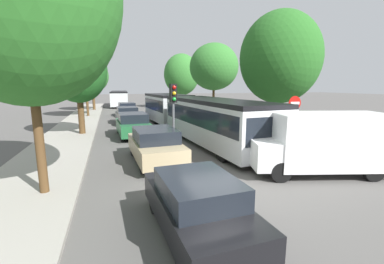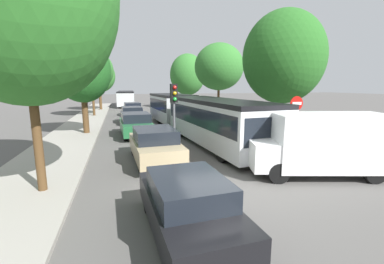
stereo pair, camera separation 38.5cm
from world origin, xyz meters
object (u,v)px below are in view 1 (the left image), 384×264
(traffic_light, at_px, (173,103))
(tree_left_mid, at_px, (78,71))
(tree_left_distant, at_px, (92,76))
(direction_sign_post, at_px, (273,97))
(tree_left_far, at_px, (85,70))
(queued_car_navy, at_px, (127,109))
(queued_car_black, at_px, (197,205))
(articulated_bus, at_px, (190,112))
(tree_right_mid, at_px, (215,68))
(queued_car_green, at_px, (133,125))
(white_van, at_px, (323,142))
(no_entry_sign, at_px, (294,115))
(city_bus_rear, at_px, (119,98))
(tree_right_near, at_px, (280,58))
(tree_right_far, at_px, (182,76))
(queued_car_tan, at_px, (155,145))
(queued_car_graphite, at_px, (127,115))

(traffic_light, relative_size, tree_left_mid, 0.52)
(traffic_light, relative_size, tree_left_distant, 0.50)
(direction_sign_post, height_order, tree_left_far, tree_left_far)
(queued_car_navy, bearing_deg, traffic_light, -178.31)
(queued_car_black, height_order, tree_left_mid, tree_left_mid)
(traffic_light, relative_size, tree_left_far, 0.48)
(queued_car_navy, distance_m, tree_left_mid, 11.87)
(queued_car_black, relative_size, tree_left_distant, 0.59)
(articulated_bus, relative_size, queued_car_black, 4.40)
(direction_sign_post, height_order, tree_left_distant, tree_left_distant)
(traffic_light, relative_size, tree_right_mid, 0.45)
(queued_car_green, relative_size, white_van, 0.85)
(white_van, bearing_deg, no_entry_sign, -93.31)
(city_bus_rear, bearing_deg, tree_right_near, -162.10)
(tree_right_mid, bearing_deg, city_bus_rear, 115.37)
(tree_left_mid, relative_size, tree_right_far, 0.82)
(tree_left_distant, relative_size, tree_right_near, 0.88)
(city_bus_rear, distance_m, tree_right_near, 31.85)
(queued_car_black, bearing_deg, tree_left_distant, 4.44)
(tree_left_far, relative_size, tree_right_mid, 0.93)
(queued_car_navy, height_order, tree_right_near, tree_right_near)
(traffic_light, bearing_deg, tree_left_far, -170.67)
(queued_car_navy, bearing_deg, articulated_bus, -166.47)
(queued_car_tan, bearing_deg, direction_sign_post, -68.74)
(tree_right_near, distance_m, tree_right_far, 23.33)
(traffic_light, relative_size, tree_right_near, 0.44)
(tree_left_distant, xyz_separation_m, tree_right_near, (11.95, -23.27, 0.38))
(queued_car_graphite, xyz_separation_m, no_entry_sign, (7.14, -12.97, 1.13))
(articulated_bus, xyz_separation_m, city_bus_rear, (-3.71, 27.21, -0.09))
(queued_car_graphite, height_order, tree_left_far, tree_left_far)
(queued_car_graphite, distance_m, tree_right_far, 16.66)
(tree_left_distant, bearing_deg, tree_left_far, -91.93)
(queued_car_tan, distance_m, tree_left_mid, 9.08)
(traffic_light, xyz_separation_m, direction_sign_post, (7.30, 2.33, 0.05))
(tree_right_mid, bearing_deg, tree_right_far, 91.43)
(queued_car_green, bearing_deg, articulated_bus, -95.42)
(white_van, bearing_deg, queued_car_graphite, -52.93)
(articulated_bus, distance_m, traffic_light, 5.31)
(traffic_light, bearing_deg, tree_right_mid, 142.20)
(queued_car_green, distance_m, tree_left_far, 13.51)
(direction_sign_post, xyz_separation_m, tree_right_far, (-0.03, 22.37, 2.20))
(queued_car_tan, bearing_deg, traffic_light, -42.97)
(tree_left_mid, relative_size, tree_left_far, 0.92)
(white_van, xyz_separation_m, tree_right_far, (2.69, 29.49, 3.51))
(articulated_bus, xyz_separation_m, tree_right_far, (4.97, 20.03, 3.27))
(queued_car_tan, xyz_separation_m, tree_right_mid, (8.73, 14.33, 4.35))
(tree_left_mid, height_order, tree_right_mid, tree_right_mid)
(queued_car_green, height_order, direction_sign_post, direction_sign_post)
(queued_car_tan, distance_m, queued_car_navy, 18.31)
(queued_car_graphite, distance_m, white_van, 17.06)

